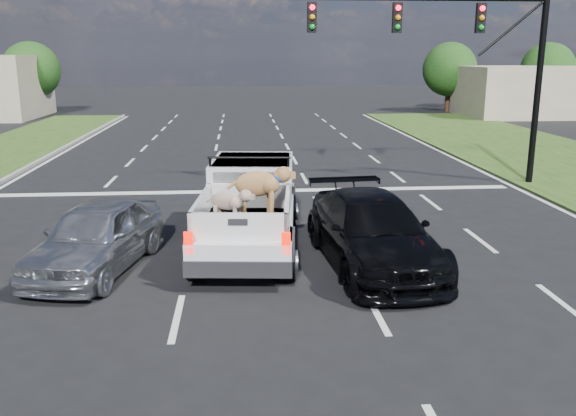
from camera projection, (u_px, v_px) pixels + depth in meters
name	position (u px, v px, depth m)	size (l,w,h in m)	color
ground	(277.00, 315.00, 10.71)	(160.00, 160.00, 0.00)	black
road_markings	(263.00, 218.00, 17.05)	(17.75, 60.00, 0.01)	silver
traffic_signal	(473.00, 46.00, 20.25)	(9.11, 0.31, 7.00)	black
building_right	(546.00, 91.00, 44.83)	(12.00, 7.00, 3.60)	#B6A78B
tree_far_c	(31.00, 70.00, 45.39)	(4.20, 4.20, 5.40)	#332114
tree_far_d	(450.00, 69.00, 47.86)	(4.20, 4.20, 5.40)	#332114
tree_far_e	(548.00, 69.00, 48.48)	(4.20, 4.20, 5.40)	#332114
pickup_truck	(250.00, 205.00, 14.33)	(2.61, 5.91, 2.15)	black
silver_sedan	(96.00, 236.00, 12.79)	(1.73, 4.30, 1.47)	#B2B4B9
black_coupe	(372.00, 232.00, 13.05)	(2.11, 5.20, 1.51)	black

